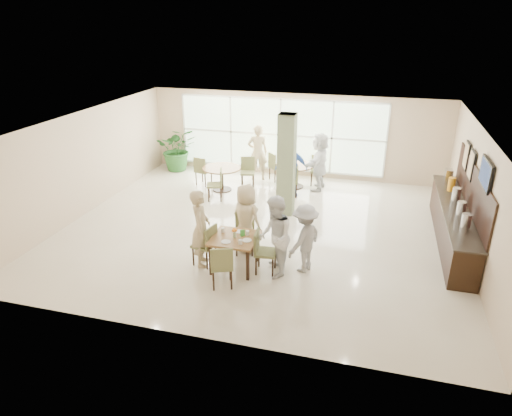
% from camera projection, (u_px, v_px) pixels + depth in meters
% --- Properties ---
extents(ground, '(10.00, 10.00, 0.00)m').
position_uv_depth(ground, '(261.00, 229.00, 11.93)').
color(ground, beige).
rests_on(ground, ground).
extents(room_shell, '(10.00, 10.00, 10.00)m').
position_uv_depth(room_shell, '(261.00, 166.00, 11.26)').
color(room_shell, white).
rests_on(room_shell, ground).
extents(window_bank, '(7.00, 0.04, 7.00)m').
position_uv_depth(window_bank, '(280.00, 135.00, 15.46)').
color(window_bank, silver).
rests_on(window_bank, ground).
extents(column, '(0.45, 0.45, 2.80)m').
position_uv_depth(column, '(286.00, 165.00, 12.35)').
color(column, '#657350').
rests_on(column, ground).
extents(main_table, '(0.98, 0.98, 0.75)m').
position_uv_depth(main_table, '(235.00, 241.00, 9.83)').
color(main_table, brown).
rests_on(main_table, ground).
extents(round_table_left, '(1.20, 1.20, 0.75)m').
position_uv_depth(round_table_left, '(222.00, 172.00, 14.33)').
color(round_table_left, brown).
rests_on(round_table_left, ground).
extents(round_table_right, '(1.20, 1.20, 0.75)m').
position_uv_depth(round_table_right, '(295.00, 169.00, 14.60)').
color(round_table_right, brown).
rests_on(round_table_right, ground).
extents(chairs_main_table, '(1.91, 2.04, 0.95)m').
position_uv_depth(chairs_main_table, '(234.00, 249.00, 9.90)').
color(chairs_main_table, '#666739').
rests_on(chairs_main_table, ground).
extents(chairs_table_left, '(1.99, 1.92, 0.95)m').
position_uv_depth(chairs_table_left, '(222.00, 176.00, 14.37)').
color(chairs_table_left, '#666739').
rests_on(chairs_table_left, ground).
extents(chairs_table_right, '(1.93, 1.90, 0.95)m').
position_uv_depth(chairs_table_right, '(295.00, 173.00, 14.66)').
color(chairs_table_right, '#666739').
rests_on(chairs_table_right, ground).
extents(tabletop_clutter, '(0.77, 0.74, 0.21)m').
position_uv_depth(tabletop_clutter, '(237.00, 235.00, 9.77)').
color(tabletop_clutter, white).
rests_on(tabletop_clutter, main_table).
extents(buffet_counter, '(0.64, 4.70, 1.95)m').
position_uv_depth(buffet_counter, '(454.00, 221.00, 11.02)').
color(buffet_counter, black).
rests_on(buffet_counter, ground).
extents(wall_tv, '(0.06, 1.00, 0.58)m').
position_uv_depth(wall_tv, '(486.00, 174.00, 9.36)').
color(wall_tv, black).
rests_on(wall_tv, ground).
extents(framed_art_a, '(0.05, 0.55, 0.70)m').
position_uv_depth(framed_art_a, '(471.00, 165.00, 10.89)').
color(framed_art_a, black).
rests_on(framed_art_a, ground).
extents(framed_art_b, '(0.05, 0.55, 0.70)m').
position_uv_depth(framed_art_b, '(467.00, 156.00, 11.60)').
color(framed_art_b, black).
rests_on(framed_art_b, ground).
extents(potted_plant, '(1.83, 1.83, 1.55)m').
position_uv_depth(potted_plant, '(178.00, 149.00, 16.15)').
color(potted_plant, '#255D25').
rests_on(potted_plant, ground).
extents(teen_left, '(0.60, 0.74, 1.76)m').
position_uv_depth(teen_left, '(201.00, 228.00, 9.92)').
color(teen_left, tan).
rests_on(teen_left, ground).
extents(teen_far, '(0.91, 0.74, 1.65)m').
position_uv_depth(teen_far, '(246.00, 218.00, 10.54)').
color(teen_far, tan).
rests_on(teen_far, ground).
extents(teen_right, '(0.90, 1.03, 1.78)m').
position_uv_depth(teen_right, '(275.00, 237.00, 9.50)').
color(teen_right, white).
rests_on(teen_right, ground).
extents(teen_standing, '(0.93, 1.14, 1.53)m').
position_uv_depth(teen_standing, '(305.00, 238.00, 9.71)').
color(teen_standing, '#9E9EA1').
rests_on(teen_standing, ground).
extents(adult_a, '(1.11, 0.83, 1.69)m').
position_uv_depth(adult_a, '(291.00, 169.00, 13.82)').
color(adult_a, '#4476CD').
rests_on(adult_a, ground).
extents(adult_b, '(0.88, 1.75, 1.83)m').
position_uv_depth(adult_b, '(319.00, 162.00, 14.29)').
color(adult_b, white).
rests_on(adult_b, ground).
extents(adult_standing, '(0.78, 0.63, 1.87)m').
position_uv_depth(adult_standing, '(258.00, 153.00, 15.15)').
color(adult_standing, tan).
rests_on(adult_standing, ground).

